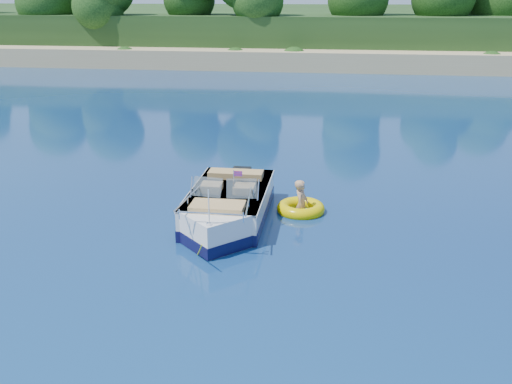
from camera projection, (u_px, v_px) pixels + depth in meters
ground at (187, 283)px, 12.03m from camera, size 160.00×160.00×0.00m
shoreline at (317, 34)px, 71.29m from camera, size 170.00×59.00×6.00m
motorboat at (227, 209)px, 15.12m from camera, size 2.03×5.65×1.88m
tow_tube at (301, 208)px, 15.95m from camera, size 1.70×1.70×0.36m
boy at (301, 212)px, 15.97m from camera, size 0.44×0.85×1.62m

